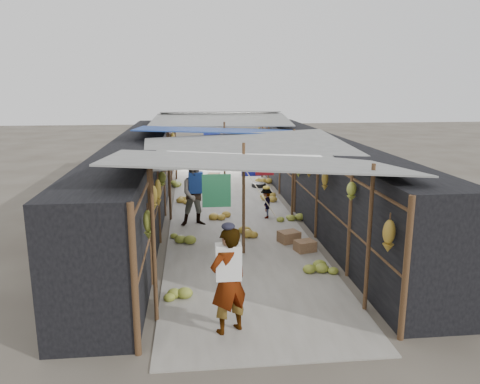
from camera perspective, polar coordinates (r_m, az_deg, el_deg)
name	(u,v)px	position (r m, az deg, el deg)	size (l,w,h in m)	color
ground	(263,315)	(8.30, 2.82, -14.74)	(80.00, 80.00, 0.00)	#6B6356
aisle_slab	(231,213)	(14.33, -1.13, -2.60)	(3.60, 16.00, 0.02)	#9E998E
stall_left	(140,179)	(14.11, -12.15, 1.61)	(1.40, 15.00, 2.30)	black
stall_right	(318,175)	(14.54, 9.51, 2.06)	(1.40, 15.00, 2.30)	black
crate_near	(289,237)	(11.77, 5.98, -5.48)	(0.49, 0.39, 0.29)	#966D4C
crate_mid	(305,246)	(11.20, 7.93, -6.57)	(0.45, 0.36, 0.27)	#966D4C
crate_back	(214,177)	(19.37, -3.23, 1.89)	(0.44, 0.36, 0.28)	#966D4C
black_basin	(259,185)	(17.98, 2.28, 0.84)	(0.55, 0.55, 0.16)	black
vendor_elderly	(229,281)	(7.41, -1.41, -10.77)	(0.64, 0.42, 1.75)	white
shopper_blue	(196,194)	(12.98, -5.38, -0.24)	(0.88, 0.68, 1.81)	navy
vendor_seated	(266,203)	(13.71, 3.21, -1.40)	(0.59, 0.34, 0.92)	#545049
market_canopy	(230,134)	(14.21, -1.19, 7.11)	(5.62, 15.20, 2.77)	brown
hanging_bananas	(236,159)	(14.11, -0.53, 4.03)	(3.96, 14.34, 0.86)	olive
floor_bananas	(235,214)	(13.72, -0.58, -2.67)	(4.02, 10.62, 0.35)	#A7832A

